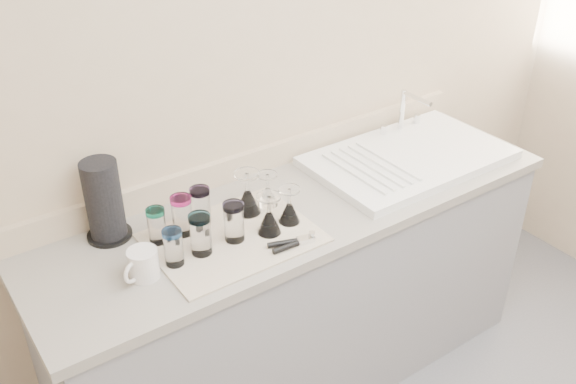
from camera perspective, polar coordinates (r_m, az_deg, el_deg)
counter_unit at (r=2.65m, az=1.05°, el=-9.10°), size 2.06×0.62×0.90m
sink_unit at (r=2.70m, az=10.67°, el=3.10°), size 0.82×0.50×0.22m
dish_towel at (r=2.20m, az=-4.93°, el=-4.06°), size 0.55×0.42×0.01m
tumbler_teal at (r=2.17m, az=-11.59°, el=-2.92°), size 0.06×0.06×0.13m
tumbler_cyan at (r=2.19m, az=-9.39°, el=-2.04°), size 0.07×0.07×0.14m
tumbler_purple at (r=2.24m, az=-7.77°, el=-1.23°), size 0.07×0.07×0.14m
tumbler_magenta at (r=2.06m, az=-10.15°, el=-4.83°), size 0.06×0.06×0.13m
tumbler_blue at (r=2.09m, az=-7.78°, el=-3.72°), size 0.07×0.07×0.14m
tumbler_lavender at (r=2.14m, az=-4.83°, el=-2.63°), size 0.07×0.07×0.14m
goblet_back_left at (r=2.29m, az=-3.60°, el=-0.63°), size 0.09×0.09×0.16m
goblet_back_right at (r=2.33m, az=-1.81°, el=-0.21°), size 0.07×0.07×0.13m
goblet_front_left at (r=2.18m, az=-1.69°, el=-2.51°), size 0.08×0.08×0.15m
goblet_front_right at (r=2.24m, az=0.12°, el=-1.65°), size 0.08×0.08×0.13m
can_opener at (r=2.14m, az=0.41°, el=-4.55°), size 0.16×0.07×0.02m
white_mug at (r=2.05m, az=-12.80°, el=-6.29°), size 0.14×0.13×0.10m
paper_towel_roll at (r=2.21m, az=-16.04°, el=-0.81°), size 0.15×0.15×0.29m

